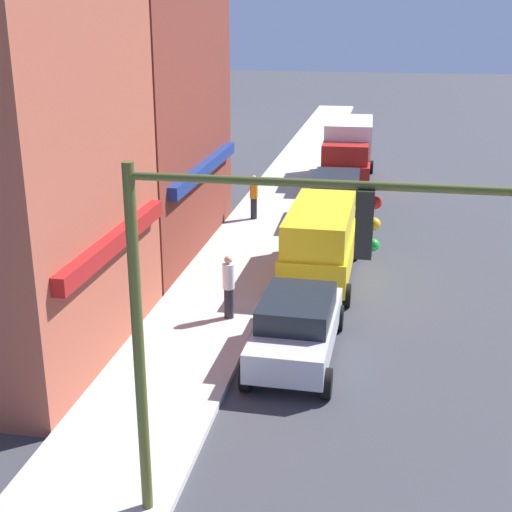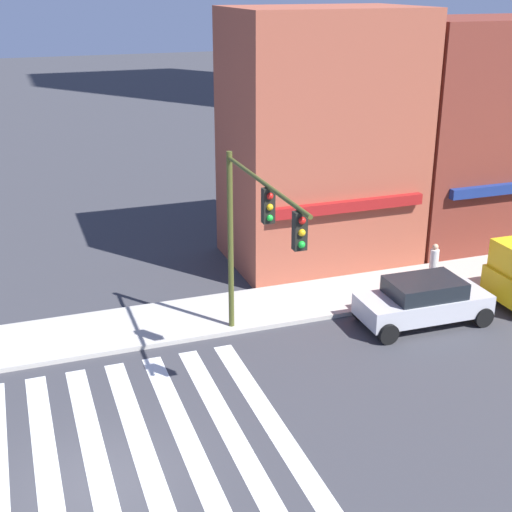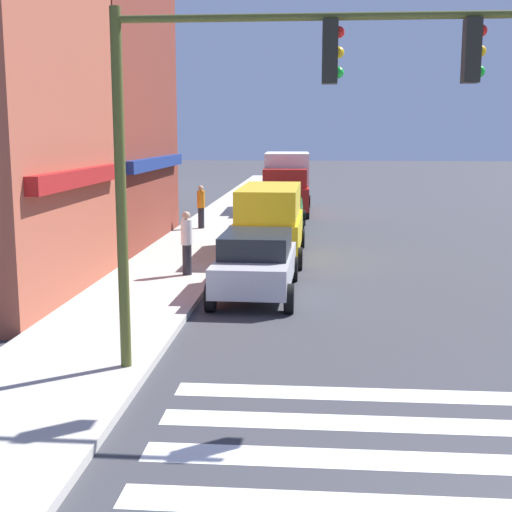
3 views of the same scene
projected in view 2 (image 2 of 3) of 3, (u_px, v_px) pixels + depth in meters
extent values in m
plane|color=#38383D|center=(102.00, 485.00, 16.37)|extent=(200.00, 200.00, 0.00)
cube|color=#B2ADA3|center=(68.00, 337.00, 22.92)|extent=(120.00, 3.00, 0.15)
cube|color=silver|center=(50.00, 496.00, 16.01)|extent=(0.57, 10.80, 0.01)
cube|color=silver|center=(101.00, 485.00, 16.37)|extent=(0.57, 10.80, 0.01)
cube|color=silver|center=(151.00, 474.00, 16.72)|extent=(0.57, 10.80, 0.01)
cube|color=silver|center=(197.00, 463.00, 17.08)|extent=(0.57, 10.80, 0.01)
cube|color=silver|center=(243.00, 453.00, 17.44)|extent=(0.57, 10.80, 0.01)
cube|color=silver|center=(286.00, 444.00, 17.80)|extent=(0.57, 10.80, 0.01)
cube|color=#9E4C38|center=(321.00, 140.00, 27.97)|extent=(7.19, 5.00, 9.91)
cube|color=maroon|center=(349.00, 206.00, 26.35)|extent=(6.11, 0.30, 0.40)
cube|color=maroon|center=(498.00, 132.00, 30.67)|extent=(9.20, 5.00, 9.41)
cylinder|color=#474C1E|center=(231.00, 245.00, 22.52)|extent=(0.18, 0.18, 6.00)
cylinder|color=#474C1E|center=(264.00, 183.00, 18.83)|extent=(0.12, 6.10, 0.12)
cube|color=black|center=(268.00, 206.00, 18.75)|extent=(0.32, 0.24, 0.95)
sphere|color=red|center=(270.00, 196.00, 18.53)|extent=(0.18, 0.18, 0.18)
sphere|color=#EAAD14|center=(270.00, 207.00, 18.64)|extent=(0.18, 0.18, 0.18)
sphere|color=green|center=(270.00, 218.00, 18.75)|extent=(0.18, 0.18, 0.18)
cube|color=black|center=(300.00, 231.00, 16.88)|extent=(0.32, 0.24, 0.95)
sphere|color=red|center=(302.00, 221.00, 16.66)|extent=(0.18, 0.18, 0.18)
sphere|color=#EAAD14|center=(302.00, 233.00, 16.77)|extent=(0.18, 0.18, 0.18)
sphere|color=green|center=(302.00, 245.00, 16.87)|extent=(0.18, 0.18, 0.18)
cube|color=#B7B7BC|center=(423.00, 305.00, 23.80)|extent=(4.43, 1.89, 0.70)
cube|color=black|center=(425.00, 287.00, 23.58)|extent=(2.45, 1.70, 0.55)
cylinder|color=black|center=(362.00, 311.00, 24.16)|extent=(0.68, 0.22, 0.68)
cylinder|color=black|center=(388.00, 334.00, 22.58)|extent=(0.68, 0.22, 0.68)
cylinder|color=black|center=(452.00, 296.00, 25.28)|extent=(0.68, 0.22, 0.68)
cylinder|color=black|center=(483.00, 317.00, 23.70)|extent=(0.68, 0.22, 0.68)
cylinder|color=black|center=(489.00, 289.00, 25.88)|extent=(0.68, 0.22, 0.68)
cylinder|color=#23232D|center=(432.00, 278.00, 26.19)|extent=(0.26, 0.26, 0.85)
cylinder|color=silver|center=(434.00, 259.00, 25.91)|extent=(0.32, 0.32, 0.70)
sphere|color=tan|center=(435.00, 247.00, 25.74)|extent=(0.22, 0.22, 0.22)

